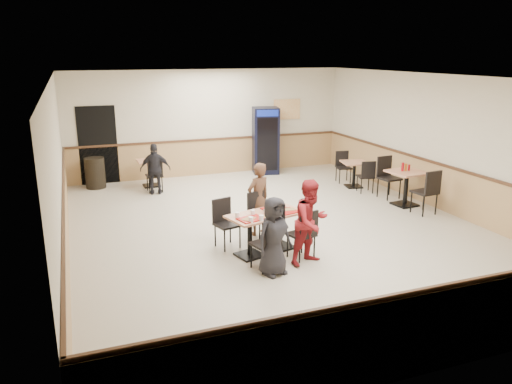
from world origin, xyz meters
name	(u,v)px	position (x,y,z in m)	size (l,w,h in m)	color
ground	(276,228)	(0.00, 0.00, 0.00)	(10.00, 10.00, 0.00)	beige
room_shell	(302,167)	(1.78, 2.55, 0.58)	(10.00, 10.00, 10.00)	silver
main_table	(265,226)	(-0.67, -1.09, 0.48)	(1.48, 1.00, 0.72)	black
main_chairs	(263,228)	(-0.71, -1.10, 0.46)	(1.56, 1.84, 0.92)	black
diner_woman_left	(274,236)	(-0.88, -1.99, 0.65)	(0.63, 0.41, 1.29)	black
diner_woman_right	(311,222)	(-0.13, -1.79, 0.73)	(0.71, 0.55, 1.46)	maroon
diner_man_opposite	(258,199)	(-0.46, -0.19, 0.72)	(0.52, 0.34, 1.43)	#513423
lone_diner	(155,169)	(-1.86, 3.40, 0.64)	(0.75, 0.31, 1.28)	black
tabletop_clutter	(268,213)	(-0.64, -1.14, 0.75)	(1.21, 0.82, 0.12)	#AA0F0B
side_table_near	(406,183)	(3.42, 0.40, 0.54)	(0.84, 0.84, 0.82)	black
side_table_near_chair_south	(425,191)	(3.42, -0.26, 0.52)	(0.48, 0.48, 1.04)	black
side_table_near_chair_north	(390,177)	(3.42, 1.05, 0.52)	(0.48, 0.48, 1.04)	black
side_table_far	(354,170)	(3.16, 2.25, 0.45)	(0.75, 0.75, 0.68)	black
side_table_far_chair_south	(365,176)	(3.16, 1.70, 0.43)	(0.40, 0.40, 0.86)	black
side_table_far_chair_north	(344,167)	(3.16, 2.79, 0.43)	(0.40, 0.40, 0.86)	black
condiment_caddy	(405,167)	(3.39, 0.45, 0.91)	(0.23, 0.06, 0.20)	#9E0B13
back_table	(151,169)	(-1.86, 4.20, 0.47)	(0.67, 0.67, 0.71)	black
back_table_chair_lone	(154,175)	(-1.86, 3.64, 0.45)	(0.41, 0.41, 0.89)	black
pepsi_cooler	(266,141)	(1.57, 4.59, 0.96)	(0.87, 0.87, 1.92)	black
trash_bin	(95,173)	(-3.25, 4.55, 0.40)	(0.51, 0.51, 0.80)	black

